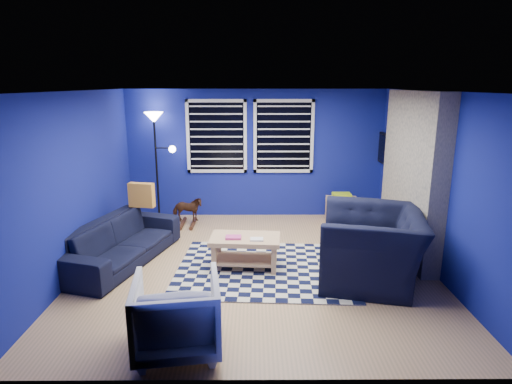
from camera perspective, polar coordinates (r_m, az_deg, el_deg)
floor at (r=6.37m, az=0.01°, el=-9.77°), size 5.00×5.00×0.00m
ceiling at (r=5.82m, az=0.01°, el=13.31°), size 5.00×5.00×0.00m
wall_back at (r=8.43m, az=-0.10°, el=5.08°), size 5.00×0.00×5.00m
wall_left at (r=6.46m, az=-22.75°, el=1.12°), size 0.00×5.00×5.00m
wall_right at (r=6.49m, az=22.67°, el=1.17°), size 0.00×5.00×5.00m
fireplace at (r=6.90m, az=19.97°, el=1.69°), size 0.65×2.00×2.50m
window_left at (r=8.37m, az=-5.28°, el=7.37°), size 1.17×0.06×1.42m
window_right at (r=8.36m, az=3.71°, el=7.40°), size 1.17×0.06×1.42m
tv at (r=8.29m, az=17.15°, el=5.34°), size 0.07×1.00×0.58m
rug at (r=6.26m, az=1.20°, el=-10.17°), size 2.61×2.14×0.02m
sofa at (r=6.69m, az=-17.58°, el=-6.33°), size 2.35×1.44×0.64m
armchair_big at (r=5.98m, az=15.12°, el=-6.98°), size 1.72×1.58×0.96m
armchair_bent at (r=4.46m, az=-10.49°, el=-15.73°), size 0.94×0.96×0.77m
rocking_horse at (r=8.10m, az=-9.15°, el=-2.32°), size 0.26×0.57×0.48m
coffee_table at (r=6.17m, az=-1.47°, el=-7.16°), size 1.03×0.65×0.49m
cabinet at (r=8.35m, az=11.27°, el=-2.30°), size 0.62×0.45×0.57m
floor_lamp at (r=8.32m, az=-13.22°, el=7.75°), size 0.57×0.35×2.08m
throw_pillow at (r=7.19m, az=-15.02°, el=-0.39°), size 0.43×0.21×0.40m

